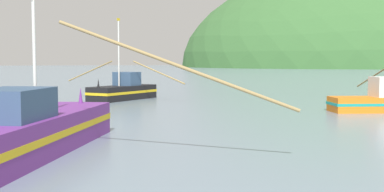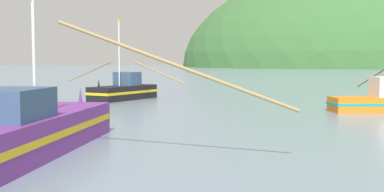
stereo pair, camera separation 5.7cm
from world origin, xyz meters
TOP-DOWN VIEW (x-y plane):
  - hill_far_center at (139.40, 218.14)m, footprint 188.05×150.44m
  - hill_mid_left at (111.65, 248.08)m, footprint 94.83×75.86m
  - fishing_boat_purple at (-9.42, 22.58)m, footprint 17.39×12.02m
  - fishing_boat_black at (-3.15, 46.43)m, footprint 8.71×8.69m

SIDE VIEW (x-z plane):
  - hill_far_center at x=139.40m, z-range -48.74..48.74m
  - hill_mid_left at x=111.65m, z-range -33.31..33.31m
  - fishing_boat_black at x=-3.15m, z-range -2.61..4.14m
  - fishing_boat_purple at x=-9.42m, z-range -2.01..3.71m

